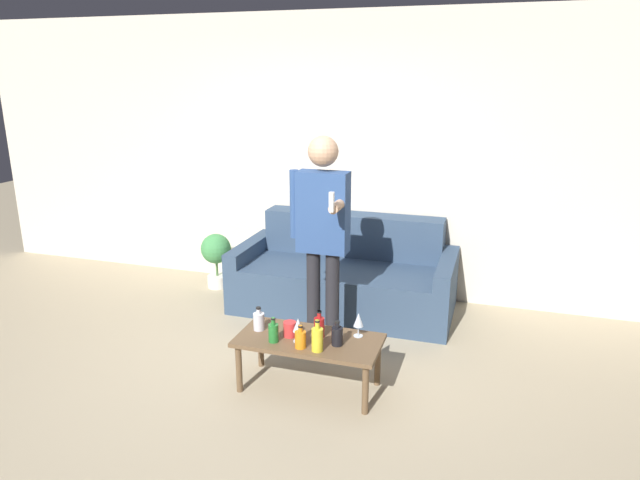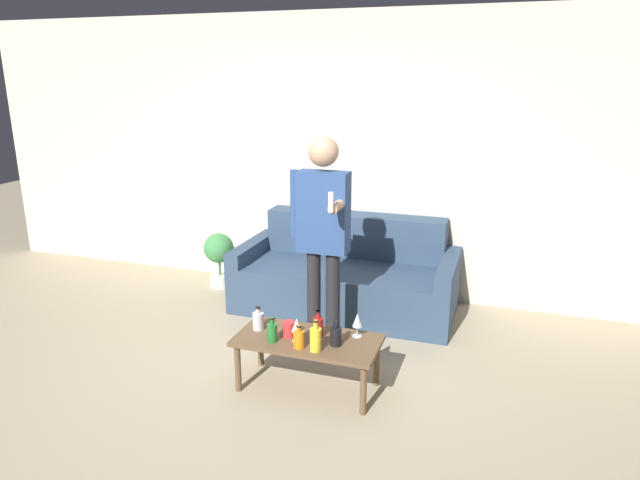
% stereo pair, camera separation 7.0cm
% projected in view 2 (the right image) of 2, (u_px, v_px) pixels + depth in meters
% --- Properties ---
extents(ground_plane, '(16.00, 16.00, 0.00)m').
position_uv_depth(ground_plane, '(245.00, 391.00, 3.99)').
color(ground_plane, tan).
extents(wall_back, '(8.00, 0.06, 2.70)m').
position_uv_depth(wall_back, '(337.00, 157.00, 5.57)').
color(wall_back, beige).
rests_on(wall_back, ground_plane).
extents(couch, '(2.01, 0.94, 0.84)m').
position_uv_depth(couch, '(347.00, 276.00, 5.35)').
color(couch, '#334760').
rests_on(couch, ground_plane).
extents(coffee_table, '(1.00, 0.48, 0.38)m').
position_uv_depth(coffee_table, '(308.00, 344.00, 3.94)').
color(coffee_table, brown).
rests_on(coffee_table, ground_plane).
extents(bottle_orange, '(0.08, 0.08, 0.16)m').
position_uv_depth(bottle_orange, '(299.00, 339.00, 3.78)').
color(bottle_orange, orange).
rests_on(bottle_orange, coffee_table).
extents(bottle_green, '(0.08, 0.08, 0.17)m').
position_uv_depth(bottle_green, '(258.00, 320.00, 4.05)').
color(bottle_green, silver).
rests_on(bottle_green, coffee_table).
extents(bottle_dark, '(0.07, 0.07, 0.18)m').
position_uv_depth(bottle_dark, '(272.00, 332.00, 3.87)').
color(bottle_dark, '#23752D').
rests_on(bottle_dark, coffee_table).
extents(bottle_yellow, '(0.08, 0.08, 0.17)m').
position_uv_depth(bottle_yellow, '(336.00, 336.00, 3.81)').
color(bottle_yellow, black).
rests_on(bottle_yellow, coffee_table).
extents(bottle_red, '(0.07, 0.07, 0.19)m').
position_uv_depth(bottle_red, '(318.00, 327.00, 3.93)').
color(bottle_red, '#B21E1E').
rests_on(bottle_red, coffee_table).
extents(bottle_clear, '(0.08, 0.08, 0.22)m').
position_uv_depth(bottle_clear, '(316.00, 339.00, 3.73)').
color(bottle_clear, yellow).
rests_on(bottle_clear, coffee_table).
extents(wine_glass_near, '(0.07, 0.07, 0.17)m').
position_uv_depth(wine_glass_near, '(357.00, 321.00, 3.92)').
color(wine_glass_near, silver).
rests_on(wine_glass_near, coffee_table).
extents(wine_glass_far, '(0.07, 0.07, 0.17)m').
position_uv_depth(wine_glass_far, '(297.00, 325.00, 3.85)').
color(wine_glass_far, silver).
rests_on(wine_glass_far, coffee_table).
extents(cup_on_table, '(0.09, 0.09, 0.11)m').
position_uv_depth(cup_on_table, '(289.00, 329.00, 3.95)').
color(cup_on_table, red).
rests_on(cup_on_table, coffee_table).
extents(person_standing_front, '(0.46, 0.43, 1.70)m').
position_uv_depth(person_standing_front, '(323.00, 226.00, 4.32)').
color(person_standing_front, '#232328').
rests_on(person_standing_front, ground_plane).
extents(potted_plant, '(0.31, 0.31, 0.57)m').
position_uv_depth(potted_plant, '(219.00, 253.00, 5.85)').
color(potted_plant, silver).
rests_on(potted_plant, ground_plane).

